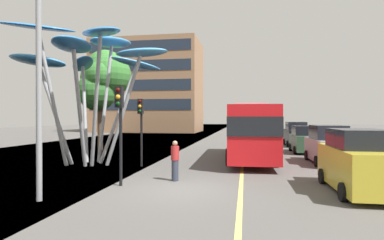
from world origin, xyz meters
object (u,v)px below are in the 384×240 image
Objects in this scene: red_bus at (250,129)px; leaf_sculpture at (90,55)px; pedestrian at (175,161)px; car_side_street at (296,135)px; street_lamp at (49,46)px; traffic_light_kerb_far at (141,118)px; car_parked_far at (305,140)px; car_parked_near at (359,163)px; traffic_light_kerb_near at (120,114)px; car_parked_mid at (328,146)px.

leaf_sculpture is at bearing -156.56° from red_bus.
red_bus is 8.26m from pedestrian.
car_side_street is 24.62m from street_lamp.
leaf_sculpture reaches higher than pedestrian.
pedestrian is at bearing -112.97° from red_bus.
leaf_sculpture is 8.04m from street_lamp.
traffic_light_kerb_far is at bearing 85.60° from street_lamp.
red_bus reaches higher than car_parked_far.
car_parked_far is (9.96, 8.66, -1.69)m from traffic_light_kerb_far.
traffic_light_kerb_far is (-5.84, -4.08, 0.72)m from red_bus.
street_lamp is 4.58× the size of pedestrian.
car_side_street reaches higher than pedestrian.
red_bus is 6.58× the size of pedestrian.
car_parked_far is at bearing 87.98° from car_parked_near.
leaf_sculpture is 2.22× the size of car_side_street.
car_parked_near is 0.59× the size of street_lamp.
traffic_light_kerb_near is 0.83× the size of car_parked_mid.
car_parked_far is 0.94× the size of car_side_street.
traffic_light_kerb_near is at bearing -140.63° from car_parked_mid.
street_lamp is at bearing -123.36° from car_parked_far.
car_side_street is at bearing 47.18° from leaf_sculpture.
traffic_light_kerb_far reaches higher than car_side_street.
red_bus is 10.28m from traffic_light_kerb_near.
red_bus is 10.54m from leaf_sculpture.
car_side_street is at bearing 63.77° from street_lamp.
pedestrian is (1.87, 1.37, -1.92)m from traffic_light_kerb_near.
car_parked_mid is (4.37, -1.16, -0.90)m from red_bus.
street_lamp is at bearing -94.40° from traffic_light_kerb_far.
car_parked_near is (9.49, -4.43, -1.59)m from traffic_light_kerb_far.
car_parked_mid is 1.17× the size of car_parked_far.
red_bus reaches higher than car_side_street.
traffic_light_kerb_near reaches higher than red_bus.
traffic_light_kerb_near reaches higher than car_parked_mid.
car_parked_near is at bearing -8.02° from pedestrian.
traffic_light_kerb_near is at bearing -115.97° from car_side_street.
car_side_street is (9.41, 19.33, -1.71)m from traffic_light_kerb_near.
street_lamp is at bearing -71.88° from leaf_sculpture.
car_parked_far is at bearing 41.02° from traffic_light_kerb_far.
traffic_light_kerb_far is at bearing -164.08° from car_parked_mid.
car_parked_mid reaches higher than car_parked_far.
traffic_light_kerb_near is (3.81, -5.06, -3.35)m from leaf_sculpture.
car_side_street is at bearing 67.21° from pedestrian.
leaf_sculpture is 2.02× the size of car_parked_mid.
car_parked_mid reaches higher than pedestrian.
traffic_light_kerb_near reaches higher than pedestrian.
pedestrian is at bearing 171.98° from car_parked_near.
car_parked_near is at bearing -66.73° from red_bus.
traffic_light_kerb_near is 1.05× the size of traffic_light_kerb_far.
car_parked_mid is at bearing 40.10° from pedestrian.
car_side_street is 2.49× the size of pedestrian.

